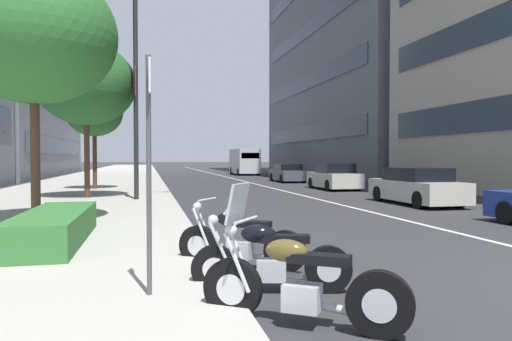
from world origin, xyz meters
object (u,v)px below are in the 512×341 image
at_px(motorcycle_under_tarp, 239,243).
at_px(street_tree_by_lamp_post, 94,113).
at_px(street_tree_near_plaza_corner, 86,84).
at_px(street_tree_far_plaza, 34,35).
at_px(car_lead_in_lane, 287,174).
at_px(delivery_van_ahead, 244,161).
at_px(car_approaching_light, 334,177).
at_px(motorcycle_second_in_row, 298,284).
at_px(motorcycle_by_sign_pole, 269,261).
at_px(street_lamp_with_banners, 145,71).
at_px(car_following_behind, 416,187).
at_px(parking_sign_by_curb, 149,153).

relative_size(motorcycle_under_tarp, street_tree_by_lamp_post, 0.35).
height_order(street_tree_near_plaza_corner, street_tree_by_lamp_post, street_tree_near_plaza_corner).
bearing_deg(street_tree_near_plaza_corner, street_tree_far_plaza, 178.30).
distance_m(car_lead_in_lane, delivery_van_ahead, 14.93).
relative_size(car_approaching_light, car_lead_in_lane, 0.95).
xyz_separation_m(car_approaching_light, street_tree_by_lamp_post, (1.31, 12.86, 3.45)).
bearing_deg(motorcycle_second_in_row, motorcycle_by_sign_pole, -57.27).
bearing_deg(motorcycle_by_sign_pole, delivery_van_ahead, -86.43).
bearing_deg(street_lamp_with_banners, street_tree_far_plaza, 159.10).
bearing_deg(car_approaching_light, street_lamp_with_banners, 119.85).
height_order(motorcycle_by_sign_pole, street_lamp_with_banners, street_lamp_with_banners).
xyz_separation_m(car_following_behind, parking_sign_by_curb, (-10.48, 9.95, 1.16)).
relative_size(parking_sign_by_curb, street_lamp_with_banners, 0.34).
bearing_deg(car_following_behind, motorcycle_by_sign_pole, 140.99).
xyz_separation_m(car_following_behind, street_tree_far_plaza, (-3.86, 12.61, 4.05)).
height_order(car_approaching_light, street_lamp_with_banners, street_lamp_with_banners).
bearing_deg(delivery_van_ahead, street_tree_far_plaza, 160.91).
bearing_deg(street_tree_far_plaza, street_tree_by_lamp_post, 0.25).
relative_size(delivery_van_ahead, street_tree_by_lamp_post, 1.16).
xyz_separation_m(motorcycle_second_in_row, parking_sign_by_curb, (1.02, 1.51, 1.38)).
xyz_separation_m(parking_sign_by_curb, street_tree_far_plaza, (6.62, 2.66, 2.89)).
height_order(delivery_van_ahead, street_tree_by_lamp_post, street_tree_by_lamp_post).
height_order(motorcycle_by_sign_pole, street_tree_far_plaza, street_tree_far_plaza).
distance_m(motorcycle_under_tarp, delivery_van_ahead, 41.84).
relative_size(motorcycle_second_in_row, street_lamp_with_banners, 0.23).
distance_m(parking_sign_by_curb, street_lamp_with_banners, 13.77).
height_order(parking_sign_by_curb, street_lamp_with_banners, street_lamp_with_banners).
distance_m(motorcycle_by_sign_pole, street_tree_by_lamp_post, 20.90).
height_order(motorcycle_under_tarp, delivery_van_ahead, delivery_van_ahead).
bearing_deg(street_tree_near_plaza_corner, car_approaching_light, -70.32).
height_order(motorcycle_second_in_row, street_lamp_with_banners, street_lamp_with_banners).
xyz_separation_m(motorcycle_second_in_row, street_lamp_with_banners, (14.38, 1.59, 4.73)).
distance_m(car_approaching_light, street_tree_near_plaza_corner, 13.95).
xyz_separation_m(motorcycle_under_tarp, car_approaching_light, (17.47, -8.75, 0.25)).
height_order(car_approaching_light, street_tree_near_plaza_corner, street_tree_near_plaza_corner).
bearing_deg(car_lead_in_lane, parking_sign_by_curb, 160.76).
relative_size(street_tree_far_plaza, street_tree_by_lamp_post, 1.19).
bearing_deg(street_tree_far_plaza, motorcycle_by_sign_pole, -146.48).
relative_size(car_approaching_light, street_tree_near_plaza_corner, 0.66).
height_order(car_following_behind, street_tree_far_plaza, street_tree_far_plaza).
bearing_deg(street_tree_by_lamp_post, street_lamp_with_banners, -159.54).
relative_size(car_approaching_light, delivery_van_ahead, 0.69).
relative_size(motorcycle_second_in_row, motorcycle_under_tarp, 1.04).
bearing_deg(street_tree_far_plaza, delivery_van_ahead, -19.10).
xyz_separation_m(car_approaching_light, street_lamp_with_banners, (-5.75, 10.23, 4.50)).
distance_m(motorcycle_second_in_row, parking_sign_by_curb, 2.28).
distance_m(motorcycle_second_in_row, car_following_behind, 14.27).
height_order(delivery_van_ahead, street_tree_far_plaza, street_tree_far_plaza).
distance_m(car_following_behind, car_approaching_light, 8.63).
height_order(car_lead_in_lane, street_tree_near_plaza_corner, street_tree_near_plaza_corner).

